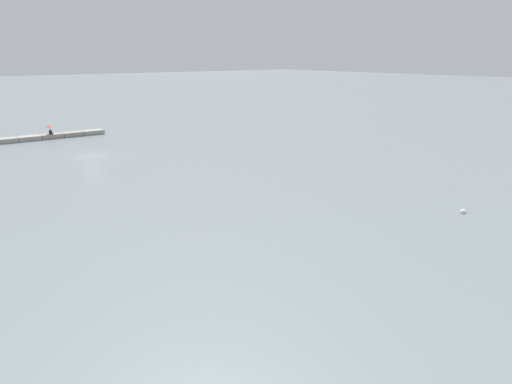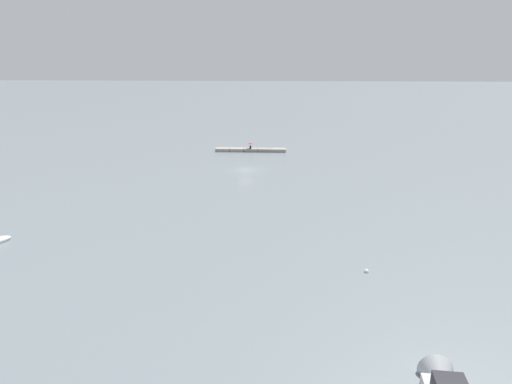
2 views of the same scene
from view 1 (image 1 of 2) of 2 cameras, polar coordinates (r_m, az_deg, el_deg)
ground_plane at (r=61.56m, az=-18.63°, el=4.02°), size 500.00×500.00×0.00m
seawall_pier at (r=76.64m, az=-22.80°, el=6.04°), size 15.09×1.96×0.65m
person_seated_dark_left at (r=76.46m, az=-22.87°, el=6.45°), size 0.43×0.63×0.73m
umbrella_open_red at (r=76.39m, az=-22.95°, el=7.07°), size 1.10×1.10×1.25m
mooring_buoy_mid at (r=40.47m, az=23.05°, el=-2.17°), size 0.46×0.46×0.46m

